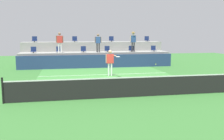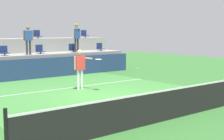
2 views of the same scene
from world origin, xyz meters
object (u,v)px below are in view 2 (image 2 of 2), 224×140
object	(u,v)px
spectator_with_hat	(77,34)
stadium_chair_upper_right	(37,35)
spectator_in_white	(28,38)
stadium_chair_lower_far_right	(100,48)
stadium_chair_lower_mid_right	(40,50)
stadium_chair_upper_far_right	(84,34)
stadium_chair_lower_mid_left	(4,51)
tennis_player	(80,65)
tennis_ball	(138,68)
stadium_chair_lower_right	(73,49)

from	to	relation	value
spectator_with_hat	stadium_chair_upper_right	bearing A→B (deg)	125.31
spectator_in_white	stadium_chair_lower_far_right	bearing A→B (deg)	4.21
stadium_chair_lower_mid_right	stadium_chair_upper_far_right	size ratio (longest dim) A/B	1.00
stadium_chair_lower_mid_left	stadium_chair_lower_mid_right	world-z (taller)	same
stadium_chair_lower_mid_left	stadium_chair_upper_far_right	size ratio (longest dim) A/B	1.00
stadium_chair_lower_mid_left	stadium_chair_upper_far_right	bearing A→B (deg)	15.68
stadium_chair_upper_right	stadium_chair_upper_far_right	xyz separation A→B (m)	(3.58, 0.00, 0.00)
stadium_chair_upper_right	spectator_in_white	bearing A→B (deg)	-126.15
stadium_chair_lower_mid_left	stadium_chair_lower_mid_right	bearing A→B (deg)	0.00
stadium_chair_upper_right	tennis_player	world-z (taller)	stadium_chair_upper_right
stadium_chair_lower_mid_left	tennis_ball	bearing A→B (deg)	-52.57
spectator_with_hat	stadium_chair_lower_mid_left	bearing A→B (deg)	174.99
stadium_chair_lower_mid_left	stadium_chair_lower_far_right	bearing A→B (deg)	0.00
stadium_chair_lower_far_right	stadium_chair_lower_mid_left	bearing A→B (deg)	180.00
stadium_chair_lower_right	tennis_player	xyz separation A→B (m)	(-2.96, -5.46, -0.38)
tennis_ball	stadium_chair_lower_mid_left	bearing A→B (deg)	127.43
stadium_chair_lower_mid_right	stadium_chair_lower_right	distance (m)	2.22
stadium_chair_lower_right	spectator_in_white	bearing A→B (deg)	-172.91
stadium_chair_lower_mid_left	spectator_with_hat	distance (m)	4.48
stadium_chair_upper_far_right	spectator_with_hat	bearing A→B (deg)	-132.95
stadium_chair_upper_right	tennis_ball	size ratio (longest dim) A/B	7.65
spectator_in_white	stadium_chair_lower_mid_right	bearing A→B (deg)	23.86
stadium_chair_upper_right	tennis_player	size ratio (longest dim) A/B	0.30
stadium_chair_lower_right	tennis_player	distance (m)	6.23
stadium_chair_lower_right	tennis_player	bearing A→B (deg)	-118.47
stadium_chair_upper_right	tennis_ball	xyz separation A→B (m)	(1.61, -7.61, -1.55)
stadium_chair_upper_right	stadium_chair_upper_far_right	world-z (taller)	same
tennis_player	stadium_chair_upper_right	bearing A→B (deg)	78.55
stadium_chair_upper_far_right	stadium_chair_lower_mid_right	bearing A→B (deg)	-157.32
stadium_chair_lower_mid_left	spectator_in_white	bearing A→B (deg)	-17.24
stadium_chair_lower_mid_right	stadium_chair_lower_far_right	size ratio (longest dim) A/B	1.00
tennis_player	stadium_chair_lower_mid_left	bearing A→B (deg)	104.00
stadium_chair_lower_right	spectator_with_hat	size ratio (longest dim) A/B	0.29
stadium_chair_lower_far_right	spectator_with_hat	xyz separation A→B (m)	(-2.07, -0.38, 0.88)
stadium_chair_lower_mid_right	stadium_chair_lower_far_right	xyz separation A→B (m)	(4.35, 0.00, 0.00)
stadium_chair_lower_mid_left	stadium_chair_lower_mid_right	xyz separation A→B (m)	(2.10, 0.00, 0.00)
stadium_chair_lower_right	spectator_with_hat	distance (m)	0.96
spectator_in_white	spectator_with_hat	xyz separation A→B (m)	(3.14, 0.00, 0.15)
stadium_chair_lower_far_right	tennis_ball	world-z (taller)	stadium_chair_lower_far_right
stadium_chair_lower_mid_right	tennis_player	size ratio (longest dim) A/B	0.30
stadium_chair_lower_far_right	stadium_chair_upper_far_right	world-z (taller)	stadium_chair_upper_far_right
stadium_chair_lower_mid_left	stadium_chair_lower_far_right	size ratio (longest dim) A/B	1.00
stadium_chair_lower_right	spectator_with_hat	bearing A→B (deg)	-81.91
spectator_with_hat	stadium_chair_upper_far_right	bearing A→B (deg)	47.05
stadium_chair_upper_right	spectator_in_white	xyz separation A→B (m)	(-1.60, -2.18, -0.12)
stadium_chair_upper_right	spectator_with_hat	bearing A→B (deg)	-54.69
stadium_chair_upper_far_right	tennis_player	bearing A→B (deg)	-124.81
spectator_in_white	spectator_with_hat	distance (m)	3.15
stadium_chair_upper_right	tennis_player	distance (m)	7.51
stadium_chair_upper_right	tennis_player	bearing A→B (deg)	-101.45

